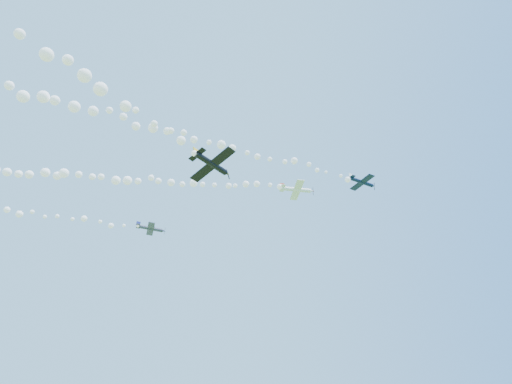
{
  "coord_description": "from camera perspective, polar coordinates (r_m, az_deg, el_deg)",
  "views": [
    {
      "loc": [
        0.23,
        -74.18,
        2.0
      ],
      "look_at": [
        6.04,
        -6.75,
        45.6
      ],
      "focal_mm": 30.0,
      "sensor_mm": 36.0,
      "label": 1
    }
  ],
  "objects": [
    {
      "name": "smoke_trail_navy",
      "position": [
        71.35,
        -12.71,
        8.28
      ],
      "size": [
        70.96,
        25.52,
        2.46
      ],
      "primitive_type": null,
      "color": "white"
    },
    {
      "name": "plane_grey",
      "position": [
        94.85,
        -13.89,
        -4.74
      ],
      "size": [
        6.45,
        6.85,
        2.29
      ],
      "rotation": [
        0.05,
        0.05,
        0.21
      ],
      "color": "#35394E"
    },
    {
      "name": "smoke_trail_white",
      "position": [
        88.02,
        -18.42,
        1.83
      ],
      "size": [
        68.57,
        5.58,
        3.04
      ],
      "primitive_type": null,
      "color": "white"
    },
    {
      "name": "plane_black",
      "position": [
        54.65,
        -5.87,
        3.72
      ],
      "size": [
        5.83,
        5.81,
        2.18
      ],
      "rotation": [
        -0.29,
        -0.05,
        0.83
      ],
      "color": "black"
    },
    {
      "name": "plane_navy",
      "position": [
        84.7,
        13.93,
        1.3
      ],
      "size": [
        6.04,
        6.43,
        2.32
      ],
      "rotation": [
        0.08,
        0.08,
        0.33
      ],
      "color": "#0B1732"
    },
    {
      "name": "plane_white",
      "position": [
        88.02,
        5.46,
        0.32
      ],
      "size": [
        7.24,
        7.59,
        2.37
      ],
      "rotation": [
        -0.0,
        0.03,
        0.04
      ],
      "color": "white"
    }
  ]
}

